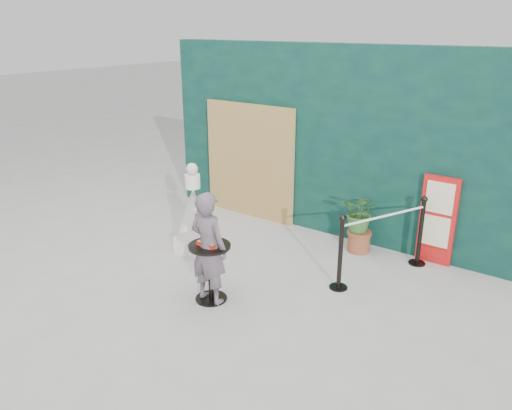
% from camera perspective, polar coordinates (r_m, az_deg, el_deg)
% --- Properties ---
extents(ground, '(60.00, 60.00, 0.00)m').
position_cam_1_polar(ground, '(6.24, -6.60, -11.78)').
color(ground, '#ADAAA5').
rests_on(ground, ground).
extents(back_wall, '(6.00, 0.30, 3.00)m').
position_cam_1_polar(back_wall, '(8.09, 8.17, 7.19)').
color(back_wall, '#092928').
rests_on(back_wall, ground).
extents(bamboo_fence, '(1.80, 0.08, 2.00)m').
position_cam_1_polar(bamboo_fence, '(8.76, -0.77, 5.02)').
color(bamboo_fence, tan).
rests_on(bamboo_fence, ground).
extents(woman, '(0.53, 0.35, 1.44)m').
position_cam_1_polar(woman, '(6.07, -5.44, -4.95)').
color(woman, '#61535D').
rests_on(woman, ground).
extents(menu_board, '(0.50, 0.07, 1.30)m').
position_cam_1_polar(menu_board, '(7.50, 20.01, -1.69)').
color(menu_board, red).
rests_on(menu_board, ground).
extents(statue, '(0.55, 0.55, 1.40)m').
position_cam_1_polar(statue, '(7.46, -7.08, -1.36)').
color(statue, silver).
rests_on(statue, ground).
extents(cafe_table, '(0.52, 0.52, 0.75)m').
position_cam_1_polar(cafe_table, '(6.19, -5.26, -6.69)').
color(cafe_table, black).
rests_on(cafe_table, ground).
extents(food_basket, '(0.26, 0.19, 0.11)m').
position_cam_1_polar(food_basket, '(6.07, -5.32, -4.25)').
color(food_basket, '#AA2712').
rests_on(food_basket, cafe_table).
extents(planter, '(0.55, 0.48, 0.94)m').
position_cam_1_polar(planter, '(7.60, 11.87, -1.45)').
color(planter, brown).
rests_on(planter, ground).
extents(stanchion_barrier, '(0.84, 1.54, 1.03)m').
position_cam_1_polar(stanchion_barrier, '(6.95, 14.25, -4.18)').
color(stanchion_barrier, black).
rests_on(stanchion_barrier, ground).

